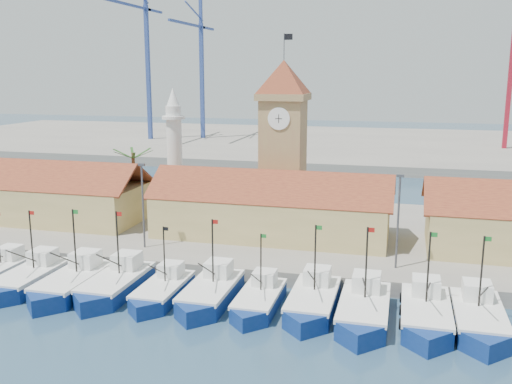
# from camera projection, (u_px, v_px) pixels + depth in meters

# --- Properties ---
(ground) EXTENTS (400.00, 400.00, 0.00)m
(ground) POSITION_uv_depth(u_px,v_px,m) (216.00, 318.00, 46.65)
(ground) COLOR #1B3349
(ground) RESTS_ON ground
(quay) EXTENTS (140.00, 32.00, 1.50)m
(quay) POSITION_uv_depth(u_px,v_px,m) (279.00, 232.00, 69.22)
(quay) COLOR gray
(quay) RESTS_ON ground
(terminal) EXTENTS (240.00, 80.00, 2.00)m
(terminal) POSITION_uv_depth(u_px,v_px,m) (348.00, 145.00, 150.63)
(terminal) COLOR gray
(terminal) RESTS_ON ground
(boat_1) EXTENTS (3.68, 10.09, 7.63)m
(boat_1) POSITION_uv_depth(u_px,v_px,m) (28.00, 280.00, 53.09)
(boat_1) COLOR navy
(boat_1) RESTS_ON ground
(boat_2) EXTENTS (3.90, 10.67, 8.07)m
(boat_2) POSITION_uv_depth(u_px,v_px,m) (71.00, 284.00, 51.80)
(boat_2) COLOR navy
(boat_2) RESTS_ON ground
(boat_3) EXTENTS (3.84, 10.51, 7.95)m
(boat_3) POSITION_uv_depth(u_px,v_px,m) (115.00, 286.00, 51.50)
(boat_3) COLOR navy
(boat_3) RESTS_ON ground
(boat_4) EXTENTS (3.32, 9.08, 6.87)m
(boat_4) POSITION_uv_depth(u_px,v_px,m) (162.00, 292.00, 50.27)
(boat_4) COLOR navy
(boat_4) RESTS_ON ground
(boat_5) EXTENTS (3.73, 10.22, 7.74)m
(boat_5) POSITION_uv_depth(u_px,v_px,m) (210.00, 294.00, 49.55)
(boat_5) COLOR navy
(boat_5) RESTS_ON ground
(boat_6) EXTENTS (3.29, 9.01, 6.81)m
(boat_6) POSITION_uv_depth(u_px,v_px,m) (258.00, 302.00, 48.24)
(boat_6) COLOR navy
(boat_6) RESTS_ON ground
(boat_7) EXTENTS (3.74, 10.24, 7.75)m
(boat_7) POSITION_uv_depth(u_px,v_px,m) (312.00, 303.00, 47.68)
(boat_7) COLOR navy
(boat_7) RESTS_ON ground
(boat_8) EXTENTS (3.90, 10.70, 8.09)m
(boat_8) POSITION_uv_depth(u_px,v_px,m) (364.00, 312.00, 45.81)
(boat_8) COLOR navy
(boat_8) RESTS_ON ground
(boat_9) EXTENTS (3.82, 10.47, 7.92)m
(boat_9) POSITION_uv_depth(u_px,v_px,m) (426.00, 316.00, 45.04)
(boat_9) COLOR navy
(boat_9) RESTS_ON ground
(boat_10) EXTENTS (3.77, 10.33, 7.82)m
(boat_10) POSITION_uv_depth(u_px,v_px,m) (479.00, 321.00, 44.23)
(boat_10) COLOR navy
(boat_10) RESTS_ON ground
(hall_left) EXTENTS (31.20, 10.13, 7.61)m
(hall_left) POSITION_uv_depth(u_px,v_px,m) (27.00, 198.00, 72.67)
(hall_left) COLOR tan
(hall_left) RESTS_ON quay
(hall_center) EXTENTS (27.04, 10.13, 7.61)m
(hall_center) POSITION_uv_depth(u_px,v_px,m) (272.00, 214.00, 64.77)
(hall_center) COLOR tan
(hall_center) RESTS_ON quay
(clock_tower) EXTENTS (5.80, 5.80, 22.70)m
(clock_tower) POSITION_uv_depth(u_px,v_px,m) (283.00, 138.00, 68.82)
(clock_tower) COLOR #9D8750
(clock_tower) RESTS_ON quay
(minaret) EXTENTS (3.00, 3.00, 16.30)m
(minaret) POSITION_uv_depth(u_px,v_px,m) (175.00, 150.00, 74.87)
(minaret) COLOR silver
(minaret) RESTS_ON quay
(palm_tree) EXTENTS (5.60, 5.03, 8.39)m
(palm_tree) POSITION_uv_depth(u_px,v_px,m) (134.00, 177.00, 74.93)
(palm_tree) COLOR brown
(palm_tree) RESTS_ON quay
(lamp_posts) EXTENTS (80.70, 0.25, 9.03)m
(lamp_posts) POSITION_uv_depth(u_px,v_px,m) (258.00, 209.00, 56.56)
(lamp_posts) COLOR #3F3F44
(lamp_posts) RESTS_ON quay
(crane_blue_far) EXTENTS (1.00, 32.96, 42.10)m
(crane_blue_far) POSITION_uv_depth(u_px,v_px,m) (145.00, 51.00, 149.77)
(crane_blue_far) COLOR #2D438A
(crane_blue_far) RESTS_ON terminal
(crane_blue_near) EXTENTS (1.00, 31.55, 37.75)m
(crane_blue_near) POSITION_uv_depth(u_px,v_px,m) (200.00, 61.00, 152.83)
(crane_blue_near) COLOR #2D438A
(crane_blue_near) RESTS_ON terminal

